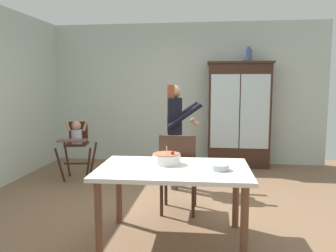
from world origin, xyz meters
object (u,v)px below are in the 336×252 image
(ceramic_vase, at_px, (248,55))
(high_chair_with_toddler, at_px, (77,139))
(dining_table, at_px, (173,177))
(serving_bowl, at_px, (220,167))
(birthday_cake, at_px, (167,159))
(china_cabinet, at_px, (239,114))
(dining_chair_far_side, at_px, (178,169))
(adult_person, at_px, (175,123))

(ceramic_vase, height_order, high_chair_with_toddler, ceramic_vase)
(dining_table, height_order, serving_bowl, serving_bowl)
(serving_bowl, bearing_deg, birthday_cake, 161.14)
(china_cabinet, bearing_deg, serving_bowl, -97.39)
(high_chair_with_toddler, xyz_separation_m, dining_chair_far_side, (1.78, -1.31, -0.10))
(birthday_cake, bearing_deg, high_chair_with_toddler, 132.63)
(adult_person, bearing_deg, dining_chair_far_side, 178.78)
(dining_table, bearing_deg, birthday_cake, 121.86)
(china_cabinet, distance_m, dining_table, 3.33)
(dining_chair_far_side, bearing_deg, ceramic_vase, -111.72)
(adult_person, distance_m, serving_bowl, 1.88)
(china_cabinet, xyz_separation_m, adult_person, (-1.03, -1.48, -0.01))
(china_cabinet, height_order, birthday_cake, china_cabinet)
(high_chair_with_toddler, height_order, dining_chair_far_side, dining_chair_far_side)
(high_chair_with_toddler, xyz_separation_m, adult_person, (1.63, -0.28, 0.31))
(birthday_cake, distance_m, dining_chair_far_side, 0.60)
(high_chair_with_toddler, bearing_deg, serving_bowl, -51.92)
(high_chair_with_toddler, distance_m, dining_chair_far_side, 2.21)
(ceramic_vase, xyz_separation_m, birthday_cake, (-1.09, -3.07, -1.27))
(dining_chair_far_side, bearing_deg, dining_table, 92.20)
(china_cabinet, bearing_deg, high_chair_with_toddler, -155.67)
(adult_person, height_order, dining_chair_far_side, adult_person)
(dining_chair_far_side, bearing_deg, high_chair_with_toddler, -36.09)
(adult_person, bearing_deg, high_chair_with_toddler, 70.77)
(serving_bowl, bearing_deg, high_chair_with_toddler, 137.62)
(dining_chair_far_side, bearing_deg, china_cabinet, -108.93)
(adult_person, distance_m, dining_table, 1.76)
(dining_chair_far_side, bearing_deg, adult_person, -81.27)
(china_cabinet, relative_size, serving_bowl, 10.79)
(china_cabinet, xyz_separation_m, dining_chair_far_side, (-0.88, -2.52, -0.42))
(ceramic_vase, relative_size, serving_bowl, 1.50)
(dining_table, xyz_separation_m, birthday_cake, (-0.08, 0.13, 0.15))
(high_chair_with_toddler, distance_m, birthday_cake, 2.54)
(dining_table, relative_size, serving_bowl, 8.25)
(china_cabinet, distance_m, high_chair_with_toddler, 2.94)
(china_cabinet, height_order, dining_table, china_cabinet)
(high_chair_with_toddler, distance_m, serving_bowl, 3.03)
(ceramic_vase, xyz_separation_m, high_chair_with_toddler, (-2.80, -1.21, -1.41))
(ceramic_vase, bearing_deg, high_chair_with_toddler, -156.70)
(high_chair_with_toddler, bearing_deg, china_cabinet, 14.78)
(china_cabinet, distance_m, dining_chair_far_side, 2.70)
(high_chair_with_toddler, height_order, adult_person, adult_person)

